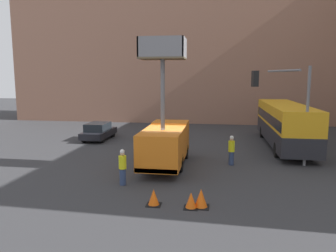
{
  "coord_description": "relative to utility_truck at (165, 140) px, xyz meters",
  "views": [
    {
      "loc": [
        3.0,
        -18.71,
        5.3
      ],
      "look_at": [
        -0.02,
        1.19,
        2.33
      ],
      "focal_mm": 35.0,
      "sensor_mm": 36.0,
      "label": 1
    }
  ],
  "objects": [
    {
      "name": "road_worker_near_truck",
      "position": [
        -1.58,
        -3.65,
        -0.71
      ],
      "size": [
        0.38,
        0.38,
        1.81
      ],
      "rotation": [
        0.0,
        0.0,
        4.34
      ],
      "color": "navy",
      "rests_on": "ground_plane"
    },
    {
      "name": "traffic_cone_near_truck",
      "position": [
        2.03,
        -6.1,
        -1.3
      ],
      "size": [
        0.58,
        0.58,
        0.67
      ],
      "color": "black",
      "rests_on": "ground_plane"
    },
    {
      "name": "traffic_light_pole",
      "position": [
        7.14,
        1.09,
        2.45
      ],
      "size": [
        3.52,
        3.27,
        6.0
      ],
      "color": "slate",
      "rests_on": "ground_plane"
    },
    {
      "name": "ground_plane",
      "position": [
        0.02,
        -0.19,
        -1.62
      ],
      "size": [
        120.0,
        120.0,
        0.0
      ],
      "primitive_type": "plane",
      "color": "#333335"
    },
    {
      "name": "traffic_cone_mid_road",
      "position": [
        2.43,
        -5.94,
        -1.25
      ],
      "size": [
        0.68,
        0.68,
        0.78
      ],
      "color": "black",
      "rests_on": "ground_plane"
    },
    {
      "name": "utility_truck",
      "position": [
        0.0,
        0.0,
        0.0
      ],
      "size": [
        2.47,
        6.33,
        7.45
      ],
      "color": "orange",
      "rests_on": "ground_plane"
    },
    {
      "name": "traffic_cone_far_side",
      "position": [
        0.45,
        -6.01,
        -1.29
      ],
      "size": [
        0.61,
        0.61,
        0.69
      ],
      "color": "black",
      "rests_on": "ground_plane"
    },
    {
      "name": "building_backdrop_far",
      "position": [
        0.02,
        23.81,
        7.65
      ],
      "size": [
        44.0,
        10.0,
        18.54
      ],
      "color": "#936651",
      "rests_on": "ground_plane"
    },
    {
      "name": "parked_car_curbside",
      "position": [
        -7.09,
        7.75,
        -0.87
      ],
      "size": [
        1.9,
        4.35,
        1.47
      ],
      "color": "black",
      "rests_on": "ground_plane"
    },
    {
      "name": "city_bus",
      "position": [
        8.17,
        7.17,
        0.31
      ],
      "size": [
        2.61,
        11.99,
        3.3
      ],
      "rotation": [
        0.0,
        0.0,
        1.44
      ],
      "color": "#232328",
      "rests_on": "ground_plane"
    },
    {
      "name": "road_worker_directing",
      "position": [
        3.92,
        1.0,
        -0.7
      ],
      "size": [
        0.38,
        0.38,
        1.83
      ],
      "rotation": [
        0.0,
        0.0,
        0.16
      ],
      "color": "navy",
      "rests_on": "ground_plane"
    }
  ]
}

